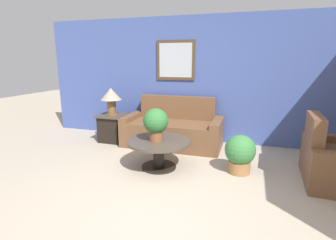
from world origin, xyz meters
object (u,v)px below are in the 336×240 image
object	(u,v)px
couch_main	(173,130)
table_lamp	(111,97)
side_table	(113,128)
potted_plant_floor	(240,153)
potted_plant_on_table	(156,123)
coffee_table	(159,148)

from	to	relation	value
couch_main	table_lamp	bearing A→B (deg)	-174.79
table_lamp	side_table	bearing A→B (deg)	180.00
table_lamp	potted_plant_floor	size ratio (longest dim) A/B	0.93
table_lamp	potted_plant_on_table	xyz separation A→B (m)	(1.40, -1.09, -0.21)
coffee_table	potted_plant_on_table	world-z (taller)	potted_plant_on_table
couch_main	potted_plant_on_table	world-z (taller)	potted_plant_on_table
couch_main	table_lamp	size ratio (longest dim) A/B	3.48
coffee_table	potted_plant_floor	xyz separation A→B (m)	(1.26, 0.19, -0.01)
couch_main	potted_plant_on_table	xyz separation A→B (m)	(0.08, -1.21, 0.44)
table_lamp	potted_plant_on_table	world-z (taller)	table_lamp
couch_main	potted_plant_floor	world-z (taller)	couch_main
coffee_table	potted_plant_on_table	distance (m)	0.42
table_lamp	potted_plant_floor	distance (m)	2.90
couch_main	potted_plant_floor	bearing A→B (deg)	-35.87
side_table	table_lamp	world-z (taller)	table_lamp
potted_plant_on_table	potted_plant_floor	xyz separation A→B (m)	(1.29, 0.22, -0.44)
potted_plant_on_table	potted_plant_floor	world-z (taller)	potted_plant_on_table
couch_main	table_lamp	world-z (taller)	table_lamp
coffee_table	table_lamp	xyz separation A→B (m)	(-1.43, 1.06, 0.63)
side_table	potted_plant_floor	xyz separation A→B (m)	(2.69, -0.87, 0.03)
table_lamp	potted_plant_floor	xyz separation A→B (m)	(2.69, -0.87, -0.64)
coffee_table	table_lamp	bearing A→B (deg)	143.41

